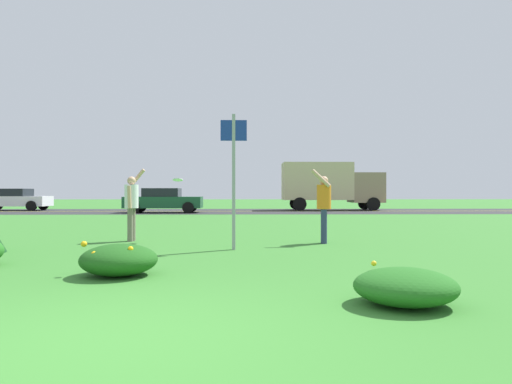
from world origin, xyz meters
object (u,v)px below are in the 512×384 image
person_catcher_orange_shirt (324,203)px  sign_post_near_path (234,168)px  person_thrower_white_shirt (132,202)px  box_truck_tan (330,183)px  frisbee_white (178,180)px  car_white_leftmost (14,199)px  car_dark_green_center_left (163,200)px

person_catcher_orange_shirt → sign_post_near_path: bearing=-151.2°
person_thrower_white_shirt → box_truck_tan: 21.34m
frisbee_white → box_truck_tan: size_ratio=0.04×
frisbee_white → person_thrower_white_shirt: bearing=179.6°
person_catcher_orange_shirt → frisbee_white: bearing=170.8°
sign_post_near_path → car_white_leftmost: (-15.17, 21.27, -1.00)m
person_thrower_white_shirt → car_dark_green_center_left: 15.95m
car_dark_green_center_left → box_truck_tan: box_truck_tan is taller
car_dark_green_center_left → car_white_leftmost: bearing=160.8°
frisbee_white → car_dark_green_center_left: frisbee_white is taller
sign_post_near_path → person_thrower_white_shirt: size_ratio=1.58×
sign_post_near_path → frisbee_white: size_ratio=11.33×
person_catcher_orange_shirt → frisbee_white: 3.67m
car_white_leftmost → car_dark_green_center_left: same height
car_dark_green_center_left → box_truck_tan: size_ratio=0.67×
person_thrower_white_shirt → car_white_leftmost: (-12.57, 19.51, -0.24)m
sign_post_near_path → person_thrower_white_shirt: 3.23m
person_catcher_orange_shirt → car_white_leftmost: bearing=130.7°
person_catcher_orange_shirt → car_white_leftmost: (-17.30, 20.09, -0.23)m
sign_post_near_path → person_catcher_orange_shirt: sign_post_near_path is taller
person_catcher_orange_shirt → frisbee_white: person_catcher_orange_shirt is taller
car_white_leftmost → car_dark_green_center_left: (10.58, -3.68, 0.00)m
person_thrower_white_shirt → frisbee_white: 1.28m
person_thrower_white_shirt → box_truck_tan: bearing=66.2°
person_thrower_white_shirt → car_dark_green_center_left: bearing=97.1°
person_catcher_orange_shirt → car_dark_green_center_left: bearing=112.3°
person_thrower_white_shirt → box_truck_tan: (8.62, 19.51, 0.83)m
person_thrower_white_shirt → frisbee_white: bearing=-0.4°
person_thrower_white_shirt → car_dark_green_center_left: (-1.98, 15.83, -0.24)m
sign_post_near_path → person_catcher_orange_shirt: 2.56m
sign_post_near_path → car_white_leftmost: sign_post_near_path is taller
car_white_leftmost → box_truck_tan: 21.22m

